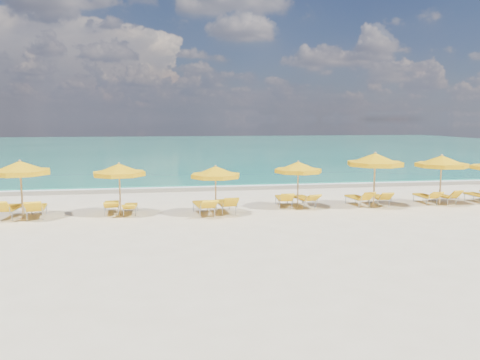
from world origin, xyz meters
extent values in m
plane|color=beige|center=(0.00, 0.00, 0.00)|extent=(120.00, 120.00, 0.00)
cube|color=#15785F|center=(0.00, 48.00, 0.00)|extent=(120.00, 80.00, 0.30)
cube|color=tan|center=(0.00, 7.40, 0.00)|extent=(120.00, 2.60, 0.01)
cube|color=white|center=(0.00, 8.20, 0.00)|extent=(120.00, 1.20, 0.03)
cube|color=white|center=(-6.00, 17.00, 0.00)|extent=(14.00, 0.36, 0.05)
cube|color=white|center=(8.00, 24.00, 0.00)|extent=(18.00, 0.30, 0.05)
cylinder|color=tan|center=(-9.00, 0.16, 1.14)|extent=(0.07, 0.07, 2.27)
cone|color=#FEB90C|center=(-9.00, 0.16, 2.09)|extent=(2.66, 2.66, 0.45)
cylinder|color=#FEB90C|center=(-9.00, 0.16, 1.87)|extent=(2.68, 2.68, 0.18)
sphere|color=tan|center=(-9.00, 0.16, 2.33)|extent=(0.10, 0.10, 0.10)
cylinder|color=tan|center=(-5.22, 0.22, 1.06)|extent=(0.07, 0.07, 2.11)
cone|color=#FEB90C|center=(-5.22, 0.22, 1.94)|extent=(2.55, 2.55, 0.42)
cylinder|color=#FEB90C|center=(-5.22, 0.22, 1.74)|extent=(2.58, 2.58, 0.17)
sphere|color=tan|center=(-5.22, 0.22, 2.16)|extent=(0.09, 0.09, 0.09)
cylinder|color=tan|center=(-1.33, -0.41, 1.00)|extent=(0.06, 0.06, 2.01)
cone|color=#FEB90C|center=(-1.33, -0.41, 1.84)|extent=(2.37, 2.37, 0.40)
cylinder|color=#FEB90C|center=(-1.33, -0.41, 1.65)|extent=(2.39, 2.39, 0.16)
sphere|color=tan|center=(-1.33, -0.41, 2.05)|extent=(0.09, 0.09, 0.09)
cylinder|color=tan|center=(2.44, 0.50, 1.03)|extent=(0.06, 0.06, 2.05)
cone|color=#FEB90C|center=(2.44, 0.50, 1.89)|extent=(2.23, 2.23, 0.41)
cylinder|color=#FEB90C|center=(2.44, 0.50, 1.69)|extent=(2.25, 2.25, 0.16)
sphere|color=tan|center=(2.44, 0.50, 2.10)|extent=(0.09, 0.09, 0.09)
cylinder|color=tan|center=(5.87, 0.15, 1.20)|extent=(0.07, 0.07, 2.41)
cone|color=#FEB90C|center=(5.87, 0.15, 2.22)|extent=(2.76, 2.76, 0.48)
cylinder|color=#FEB90C|center=(5.87, 0.15, 1.98)|extent=(2.79, 2.79, 0.19)
sphere|color=tan|center=(5.87, 0.15, 2.46)|extent=(0.11, 0.11, 0.11)
cylinder|color=tan|center=(9.13, 0.19, 1.13)|extent=(0.07, 0.07, 2.26)
cone|color=#FEB90C|center=(9.13, 0.19, 2.08)|extent=(2.93, 2.93, 0.45)
cylinder|color=#FEB90C|center=(9.13, 0.19, 1.86)|extent=(2.96, 2.96, 0.18)
sphere|color=tan|center=(9.13, 0.19, 2.31)|extent=(0.10, 0.10, 0.10)
cube|color=yellow|center=(-9.55, 0.53, 0.40)|extent=(0.72, 1.44, 0.09)
cube|color=yellow|center=(-9.62, -0.41, 0.62)|extent=(0.66, 0.60, 0.49)
cube|color=yellow|center=(-8.53, 0.43, 0.40)|extent=(0.78, 1.45, 0.09)
cube|color=yellow|center=(-8.41, -0.51, 0.61)|extent=(0.68, 0.64, 0.47)
cube|color=yellow|center=(-5.63, 0.81, 0.38)|extent=(0.70, 1.37, 0.08)
cube|color=yellow|center=(-5.55, -0.13, 0.51)|extent=(0.64, 0.65, 0.33)
cube|color=yellow|center=(-4.83, 0.51, 0.33)|extent=(0.53, 1.16, 0.07)
cube|color=yellow|center=(-4.84, -0.32, 0.44)|extent=(0.52, 0.54, 0.28)
cube|color=yellow|center=(-1.81, -0.09, 0.42)|extent=(0.83, 1.53, 0.09)
cube|color=yellow|center=(-1.68, -1.10, 0.60)|extent=(0.73, 0.71, 0.43)
cube|color=yellow|center=(-0.83, 0.23, 0.40)|extent=(0.72, 1.42, 0.08)
cube|color=yellow|center=(-0.76, -0.72, 0.59)|extent=(0.66, 0.62, 0.45)
cube|color=yellow|center=(1.94, 1.11, 0.38)|extent=(0.72, 1.38, 0.08)
cube|color=yellow|center=(1.86, 0.19, 0.56)|extent=(0.64, 0.61, 0.42)
cube|color=yellow|center=(2.83, 0.99, 0.39)|extent=(0.82, 1.42, 0.08)
cube|color=yellow|center=(2.99, 0.07, 0.54)|extent=(0.69, 0.69, 0.37)
cube|color=yellow|center=(5.35, 0.81, 0.37)|extent=(0.74, 1.34, 0.08)
cube|color=yellow|center=(5.47, -0.06, 0.56)|extent=(0.64, 0.59, 0.43)
cube|color=yellow|center=(6.42, 0.82, 0.36)|extent=(0.62, 1.26, 0.08)
cube|color=yellow|center=(6.38, -0.03, 0.53)|extent=(0.58, 0.54, 0.40)
cube|color=yellow|center=(8.74, 0.80, 0.35)|extent=(0.57, 1.23, 0.08)
cube|color=yellow|center=(8.76, -0.05, 0.51)|extent=(0.56, 0.53, 0.38)
cube|color=yellow|center=(9.65, 0.72, 0.34)|extent=(0.70, 1.24, 0.07)
cube|color=yellow|center=(9.77, -0.05, 0.53)|extent=(0.58, 0.53, 0.43)
cube|color=yellow|center=(11.38, 0.64, 0.36)|extent=(0.67, 1.30, 0.08)
camera|label=1|loc=(-3.43, -19.31, 3.95)|focal=35.00mm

